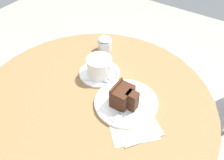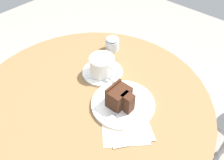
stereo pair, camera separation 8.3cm
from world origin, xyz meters
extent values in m
cylinder|color=brown|center=(0.00, 0.00, 0.71)|extent=(0.84, 0.84, 0.03)
cylinder|color=silver|center=(0.00, 0.00, 0.35)|extent=(0.07, 0.07, 0.67)
cylinder|color=white|center=(-0.06, 0.13, 0.73)|extent=(0.16, 0.16, 0.01)
cylinder|color=white|center=(-0.06, 0.12, 0.77)|extent=(0.09, 0.09, 0.07)
cylinder|color=beige|center=(-0.06, 0.12, 0.81)|extent=(0.08, 0.08, 0.00)
torus|color=white|center=(0.00, 0.12, 0.77)|extent=(0.05, 0.01, 0.05)
cube|color=silver|center=(-0.04, 0.08, 0.74)|extent=(0.08, 0.04, 0.00)
ellipsoid|color=silver|center=(-0.08, 0.06, 0.74)|extent=(0.02, 0.02, 0.00)
cylinder|color=white|center=(0.10, 0.06, 0.73)|extent=(0.21, 0.21, 0.01)
cube|color=#422619|center=(0.09, 0.04, 0.75)|extent=(0.06, 0.07, 0.03)
cube|color=#422619|center=(0.13, 0.04, 0.75)|extent=(0.04, 0.03, 0.03)
cube|color=#381C0F|center=(0.09, 0.04, 0.77)|extent=(0.06, 0.07, 0.01)
cube|color=#381C0F|center=(0.13, 0.04, 0.77)|extent=(0.04, 0.03, 0.01)
cube|color=#422619|center=(0.09, 0.04, 0.78)|extent=(0.06, 0.07, 0.03)
cube|color=#422619|center=(0.13, 0.04, 0.78)|extent=(0.04, 0.03, 0.03)
cube|color=#381C0F|center=(0.09, 0.04, 0.80)|extent=(0.06, 0.07, 0.01)
cube|color=#381C0F|center=(0.13, 0.04, 0.80)|extent=(0.04, 0.03, 0.01)
cube|color=#381C0F|center=(0.07, 0.04, 0.77)|extent=(0.01, 0.07, 0.07)
cube|color=silver|center=(0.13, 0.05, 0.74)|extent=(0.04, 0.11, 0.00)
cube|color=silver|center=(0.11, -0.02, 0.74)|extent=(0.03, 0.04, 0.00)
cube|color=beige|center=(0.16, -0.01, 0.73)|extent=(0.20, 0.20, 0.00)
cube|color=beige|center=(0.17, 0.00, 0.73)|extent=(0.18, 0.18, 0.00)
cylinder|color=#9E9EA3|center=(0.16, 0.81, 0.22)|extent=(0.02, 0.02, 0.44)
cylinder|color=#9E9EA3|center=(0.10, 0.50, 0.22)|extent=(0.02, 0.02, 0.44)
cylinder|color=#9E9EA3|center=(0.42, 0.44, 0.22)|extent=(0.02, 0.02, 0.44)
cube|color=#9E9EA3|center=(0.29, 0.63, 0.45)|extent=(0.44, 0.44, 0.02)
cylinder|color=silver|center=(-0.13, 0.26, 0.75)|extent=(0.06, 0.06, 0.05)
ellipsoid|color=silver|center=(-0.13, 0.26, 0.78)|extent=(0.05, 0.05, 0.02)
camera|label=1|loc=(0.35, -0.40, 1.34)|focal=38.00mm
camera|label=2|loc=(0.42, -0.35, 1.34)|focal=38.00mm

